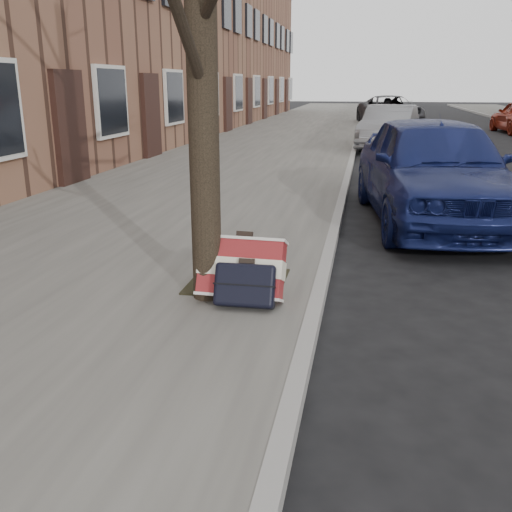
% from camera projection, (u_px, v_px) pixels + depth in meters
% --- Properties ---
extents(ground, '(120.00, 120.00, 0.00)m').
position_uv_depth(ground, '(492.00, 377.00, 3.78)').
color(ground, black).
rests_on(ground, ground).
extents(near_sidewalk, '(5.00, 70.00, 0.12)m').
position_uv_depth(near_sidewalk, '(280.00, 141.00, 18.52)').
color(near_sidewalk, slate).
rests_on(near_sidewalk, ground).
extents(house_near, '(6.80, 40.00, 7.00)m').
position_uv_depth(house_near, '(115.00, 33.00, 19.53)').
color(house_near, brown).
rests_on(house_near, ground).
extents(dirt_patch, '(0.85, 0.85, 0.02)m').
position_uv_depth(dirt_patch, '(238.00, 281.00, 5.23)').
color(dirt_patch, black).
rests_on(dirt_patch, near_sidewalk).
extents(suitcase_red, '(0.72, 0.41, 0.54)m').
position_uv_depth(suitcase_red, '(242.00, 269.00, 4.74)').
color(suitcase_red, maroon).
rests_on(suitcase_red, near_sidewalk).
extents(suitcase_navy, '(0.50, 0.30, 0.39)m').
position_uv_depth(suitcase_navy, '(245.00, 285.00, 4.59)').
color(suitcase_navy, black).
rests_on(suitcase_navy, near_sidewalk).
extents(car_near_front, '(2.29, 4.54, 1.48)m').
position_uv_depth(car_near_front, '(434.00, 169.00, 7.83)').
color(car_near_front, '#131B51').
rests_on(car_near_front, ground).
extents(car_near_mid, '(1.94, 3.98, 1.26)m').
position_uv_depth(car_near_mid, '(389.00, 127.00, 16.65)').
color(car_near_mid, '#96989D').
rests_on(car_near_mid, ground).
extents(car_near_back, '(3.20, 5.17, 1.34)m').
position_uv_depth(car_near_back, '(390.00, 111.00, 25.82)').
color(car_near_back, '#333337').
rests_on(car_near_back, ground).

